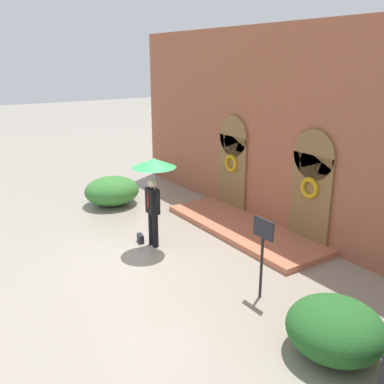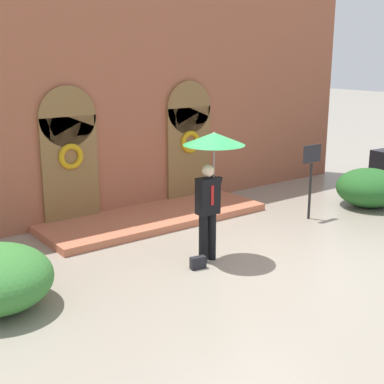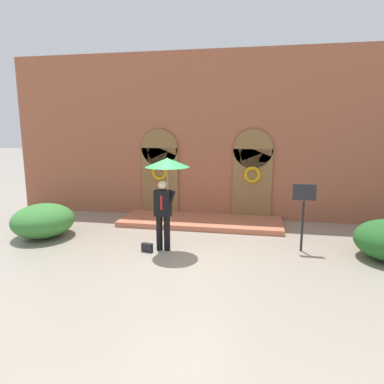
{
  "view_description": "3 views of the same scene",
  "coord_description": "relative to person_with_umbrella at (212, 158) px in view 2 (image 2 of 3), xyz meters",
  "views": [
    {
      "loc": [
        8.62,
        -4.4,
        4.71
      ],
      "look_at": [
        -0.46,
        1.61,
        1.29
      ],
      "focal_mm": 40.0,
      "sensor_mm": 36.0,
      "label": 1
    },
    {
      "loc": [
        -6.3,
        -6.73,
        3.72
      ],
      "look_at": [
        -0.02,
        1.62,
        0.98
      ],
      "focal_mm": 50.0,
      "sensor_mm": 36.0,
      "label": 2
    },
    {
      "loc": [
        1.75,
        -7.6,
        3.07
      ],
      "look_at": [
        -0.05,
        1.8,
        1.28
      ],
      "focal_mm": 32.0,
      "sensor_mm": 36.0,
      "label": 3
    }
  ],
  "objects": [
    {
      "name": "ground_plane",
      "position": [
        0.44,
        -0.46,
        -1.91
      ],
      "size": [
        80.0,
        80.0,
        0.0
      ],
      "primitive_type": "plane",
      "color": "gray"
    },
    {
      "name": "building_facade",
      "position": [
        0.44,
        3.69,
        0.77
      ],
      "size": [
        14.0,
        2.3,
        5.6
      ],
      "color": "#9E563D",
      "rests_on": "ground"
    },
    {
      "name": "person_with_umbrella",
      "position": [
        0.0,
        0.0,
        0.0
      ],
      "size": [
        1.1,
        1.1,
        2.36
      ],
      "color": "black",
      "rests_on": "ground"
    },
    {
      "name": "handbag",
      "position": [
        -0.47,
        -0.2,
        -1.8
      ],
      "size": [
        0.3,
        0.17,
        0.22
      ],
      "primitive_type": "cube",
      "rotation": [
        0.0,
        0.0,
        -0.19
      ],
      "color": "black",
      "rests_on": "ground"
    },
    {
      "name": "sign_post",
      "position": [
        3.36,
        0.6,
        -0.75
      ],
      "size": [
        0.56,
        0.06,
        1.72
      ],
      "color": "black",
      "rests_on": "ground"
    },
    {
      "name": "shrub_right",
      "position": [
        5.35,
        0.42,
        -1.44
      ],
      "size": [
        1.62,
        1.59,
        0.94
      ],
      "primitive_type": "ellipsoid",
      "color": "#235B23",
      "rests_on": "ground"
    }
  ]
}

